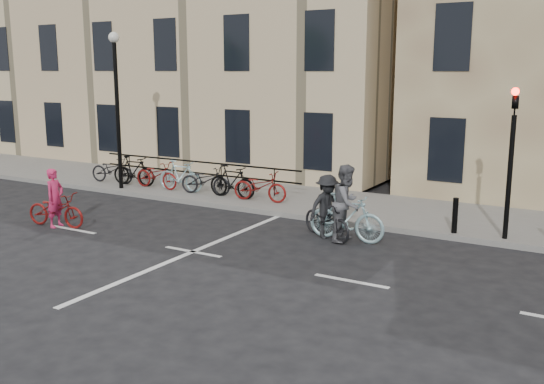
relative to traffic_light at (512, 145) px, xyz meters
The scene contains 10 objects.
ground 7.96m from the traffic_light, 145.01° to the right, with size 120.00×120.00×0.00m, color black.
sidewalk 10.60m from the traffic_light, behind, with size 46.00×4.00×0.15m, color slate.
building_west 17.70m from the traffic_light, 150.33° to the left, with size 20.00×10.00×10.00m, color tan.
traffic_light is the anchor object (origin of this frame).
lamp_post 12.74m from the traffic_light, behind, with size 0.36×0.36×5.28m.
bollard_east 2.21m from the traffic_light, behind, with size 0.14×0.14×0.90m, color black.
parked_bikes 10.73m from the traffic_light, behind, with size 8.30×1.23×1.05m.
cyclist_pink 11.83m from the traffic_light, 158.24° to the right, with size 1.87×0.90×1.60m.
cyclist_grey 4.20m from the traffic_light, 154.63° to the right, with size 1.99×0.94×1.93m.
cyclist_dark 4.70m from the traffic_light, 157.63° to the right, with size 1.91×1.44×1.63m.
Camera 1 is at (8.47, -10.85, 4.19)m, focal length 40.00 mm.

